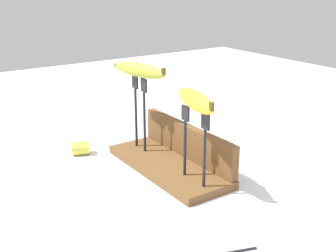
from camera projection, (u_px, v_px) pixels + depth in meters
name	position (u px, v px, depth m)	size (l,w,h in m)	color
ground_plane	(168.00, 169.00, 1.14)	(3.00, 3.00, 0.00)	silver
wooden_board	(168.00, 166.00, 1.14)	(0.38, 0.15, 0.02)	brown
board_backstop	(188.00, 141.00, 1.15)	(0.37, 0.02, 0.09)	brown
fork_stand_left	(140.00, 107.00, 1.18)	(0.07, 0.01, 0.21)	black
fork_stand_right	(195.00, 139.00, 1.00)	(0.10, 0.01, 0.18)	black
banana_raised_left	(139.00, 70.00, 1.15)	(0.19, 0.08, 0.04)	#B2C138
banana_raised_right	(196.00, 100.00, 0.97)	(0.18, 0.08, 0.04)	yellow
banana_chunk_near	(80.00, 148.00, 1.23)	(0.05, 0.06, 0.04)	#DBD147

